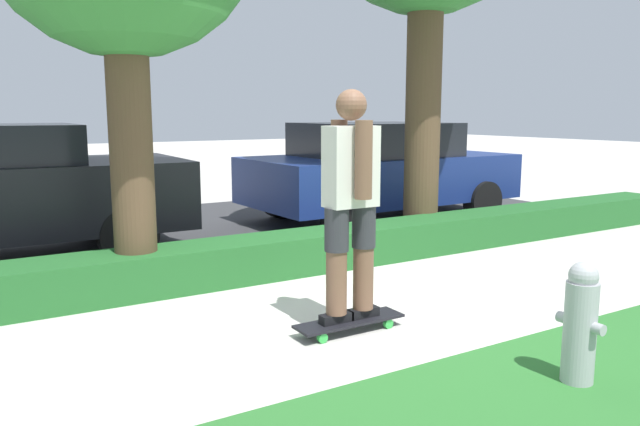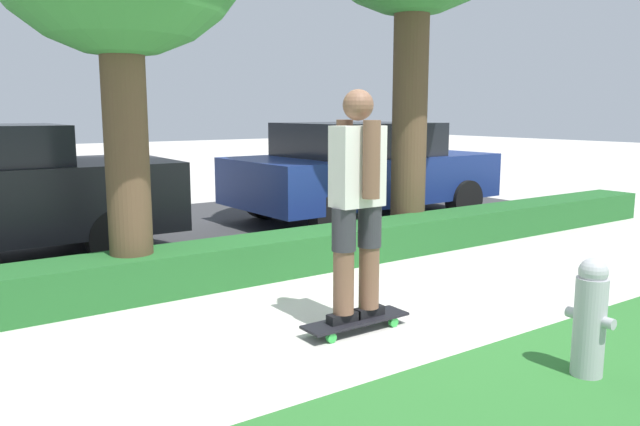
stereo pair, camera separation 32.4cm
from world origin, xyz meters
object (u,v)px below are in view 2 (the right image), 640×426
(skateboard, at_px, (356,321))
(fire_hydrant, at_px, (590,318))
(skater_person, at_px, (357,200))
(parked_car_middle, at_px, (363,169))

(skateboard, relative_size, fire_hydrant, 1.14)
(fire_hydrant, bearing_deg, skateboard, 115.02)
(skater_person, relative_size, parked_car_middle, 0.41)
(skater_person, bearing_deg, fire_hydrant, -64.98)
(skateboard, xyz_separation_m, parked_car_middle, (3.21, 3.94, 0.69))
(skateboard, xyz_separation_m, skater_person, (0.00, 0.00, 0.94))
(parked_car_middle, bearing_deg, skateboard, -130.74)
(skater_person, height_order, fire_hydrant, skater_person)
(parked_car_middle, bearing_deg, skater_person, -130.74)
(skateboard, distance_m, fire_hydrant, 1.66)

